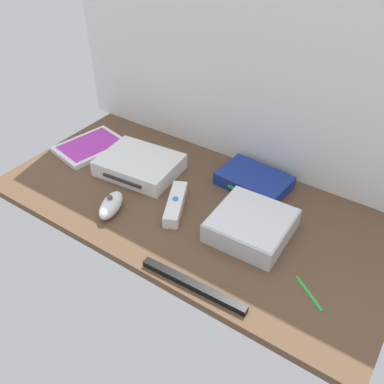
# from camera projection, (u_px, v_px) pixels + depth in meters

# --- Properties ---
(ground_plane) EXTENTS (1.00, 0.48, 0.02)m
(ground_plane) POSITION_uv_depth(u_px,v_px,m) (192.00, 207.00, 1.06)
(ground_plane) COLOR brown
(ground_plane) RESTS_ON ground
(back_wall) EXTENTS (1.10, 0.01, 0.64)m
(back_wall) POSITION_uv_depth(u_px,v_px,m) (249.00, 49.00, 1.01)
(back_wall) COLOR white
(back_wall) RESTS_ON ground
(game_console) EXTENTS (0.22, 0.18, 0.04)m
(game_console) POSITION_uv_depth(u_px,v_px,m) (140.00, 165.00, 1.15)
(game_console) COLOR white
(game_console) RESTS_ON ground_plane
(mini_computer) EXTENTS (0.17, 0.17, 0.05)m
(mini_computer) POSITION_uv_depth(u_px,v_px,m) (251.00, 225.00, 0.96)
(mini_computer) COLOR silver
(mini_computer) RESTS_ON ground_plane
(game_case) EXTENTS (0.17, 0.21, 0.02)m
(game_case) POSITION_uv_depth(u_px,v_px,m) (90.00, 146.00, 1.25)
(game_case) COLOR white
(game_case) RESTS_ON ground_plane
(network_router) EXTENTS (0.19, 0.13, 0.03)m
(network_router) POSITION_uv_depth(u_px,v_px,m) (254.00, 180.00, 1.10)
(network_router) COLOR navy
(network_router) RESTS_ON ground_plane
(remote_wand) EXTENTS (0.10, 0.15, 0.03)m
(remote_wand) POSITION_uv_depth(u_px,v_px,m) (176.00, 204.00, 1.03)
(remote_wand) COLOR white
(remote_wand) RESTS_ON ground_plane
(remote_nunchuk) EXTENTS (0.07, 0.11, 0.05)m
(remote_nunchuk) POSITION_uv_depth(u_px,v_px,m) (111.00, 205.00, 1.02)
(remote_nunchuk) COLOR white
(remote_nunchuk) RESTS_ON ground_plane
(sensor_bar) EXTENTS (0.24, 0.03, 0.01)m
(sensor_bar) POSITION_uv_depth(u_px,v_px,m) (193.00, 285.00, 0.85)
(sensor_bar) COLOR black
(sensor_bar) RESTS_ON ground_plane
(stylus_pen) EXTENTS (0.08, 0.06, 0.01)m
(stylus_pen) POSITION_uv_depth(u_px,v_px,m) (309.00, 293.00, 0.84)
(stylus_pen) COLOR green
(stylus_pen) RESTS_ON ground_plane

